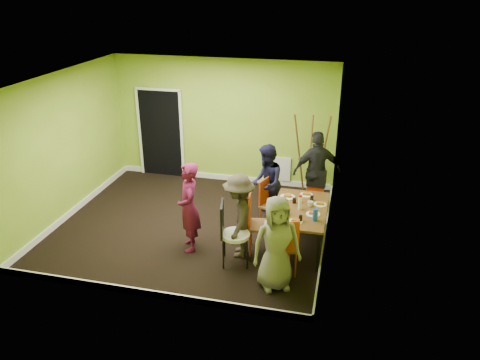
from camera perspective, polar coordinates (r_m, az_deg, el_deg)
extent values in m
plane|color=black|center=(9.04, -5.73, -5.45)|extent=(5.00, 5.00, 0.00)
cube|color=#86A62A|center=(10.48, -2.05, 7.12)|extent=(5.00, 0.04, 2.80)
cube|color=#86A62A|center=(6.56, -12.58, -3.93)|extent=(5.00, 0.04, 2.80)
cube|color=#86A62A|center=(9.55, -20.45, 3.96)|extent=(0.04, 4.50, 2.80)
cube|color=#86A62A|center=(8.01, 11.04, 1.37)|extent=(0.04, 4.50, 2.80)
cube|color=white|center=(8.07, -6.54, 12.23)|extent=(5.00, 4.50, 0.04)
cube|color=black|center=(11.05, -9.62, 5.61)|extent=(1.00, 0.05, 2.04)
cube|color=white|center=(10.53, 4.82, 1.36)|extent=(0.50, 0.04, 0.55)
cylinder|color=black|center=(7.66, 3.65, -8.07)|extent=(0.04, 0.04, 0.71)
cylinder|color=black|center=(7.59, 9.52, -8.70)|extent=(0.04, 0.04, 0.71)
cylinder|color=black|center=(8.85, 5.23, -3.49)|extent=(0.04, 0.04, 0.71)
cylinder|color=black|center=(8.79, 10.27, -3.99)|extent=(0.04, 0.04, 0.71)
cube|color=brown|center=(8.03, 7.33, -3.57)|extent=(0.90, 1.50, 0.04)
cylinder|color=#D64214|center=(9.06, 3.58, -3.74)|extent=(0.03, 0.03, 0.43)
cylinder|color=#D64214|center=(8.81, 2.50, -4.56)|extent=(0.03, 0.03, 0.43)
cylinder|color=#D64214|center=(8.92, 5.40, -4.27)|extent=(0.03, 0.03, 0.43)
cylinder|color=#D64214|center=(8.66, 4.36, -5.12)|extent=(0.03, 0.03, 0.43)
cube|color=brown|center=(8.76, 4.00, -3.16)|extent=(0.49, 0.49, 0.04)
cube|color=#D64214|center=(8.73, 3.00, -1.34)|extent=(0.15, 0.35, 0.48)
cylinder|color=#D64214|center=(8.25, 1.38, -6.38)|extent=(0.03, 0.03, 0.49)
cylinder|color=#D64214|center=(7.93, 1.23, -7.72)|extent=(0.03, 0.03, 0.49)
cylinder|color=#D64214|center=(8.25, 3.98, -6.46)|extent=(0.03, 0.03, 0.49)
cylinder|color=#D64214|center=(7.93, 3.95, -7.81)|extent=(0.03, 0.03, 0.49)
cube|color=brown|center=(7.96, 2.67, -5.55)|extent=(0.50, 0.50, 0.04)
cube|color=#D64214|center=(7.83, 1.18, -3.61)|extent=(0.10, 0.42, 0.55)
cylinder|color=#D64214|center=(9.48, 9.93, -2.91)|extent=(0.02, 0.02, 0.39)
cylinder|color=#D64214|center=(9.53, 8.18, -2.63)|extent=(0.02, 0.02, 0.39)
cylinder|color=#D64214|center=(9.22, 9.54, -3.68)|extent=(0.02, 0.02, 0.39)
cylinder|color=#D64214|center=(9.27, 7.74, -3.39)|extent=(0.02, 0.02, 0.39)
cube|color=brown|center=(9.29, 8.92, -2.06)|extent=(0.39, 0.39, 0.04)
cube|color=#D64214|center=(9.34, 9.24, -0.34)|extent=(0.33, 0.07, 0.44)
cylinder|color=#D64214|center=(7.39, 4.11, -10.50)|extent=(0.03, 0.03, 0.47)
cylinder|color=#D64214|center=(7.47, 6.79, -10.18)|extent=(0.03, 0.03, 0.47)
cylinder|color=#D64214|center=(7.67, 3.46, -9.04)|extent=(0.03, 0.03, 0.47)
cylinder|color=#D64214|center=(7.76, 6.05, -8.76)|extent=(0.03, 0.03, 0.47)
cube|color=brown|center=(7.44, 5.17, -8.10)|extent=(0.55, 0.55, 0.04)
cube|color=#D64214|center=(7.14, 5.66, -6.99)|extent=(0.38, 0.19, 0.52)
cylinder|color=black|center=(7.94, -1.90, -7.65)|extent=(0.03, 0.03, 0.51)
cylinder|color=black|center=(7.61, -2.05, -9.14)|extent=(0.03, 0.03, 0.51)
cylinder|color=black|center=(7.93, 0.89, -7.68)|extent=(0.03, 0.03, 0.51)
cylinder|color=black|center=(7.60, 0.87, -9.18)|extent=(0.03, 0.03, 0.51)
cylinder|color=white|center=(7.63, -0.55, -6.72)|extent=(0.47, 0.47, 0.06)
cube|color=black|center=(7.50, -2.20, -4.76)|extent=(0.12, 0.42, 0.56)
cylinder|color=brown|center=(9.86, 7.23, 3.00)|extent=(0.27, 0.44, 1.88)
cylinder|color=brown|center=(9.83, 10.03, 2.75)|extent=(0.27, 0.44, 1.88)
cylinder|color=brown|center=(9.59, 8.47, 2.31)|extent=(0.04, 0.43, 1.83)
cube|color=brown|center=(9.81, 8.58, 2.46)|extent=(0.50, 0.04, 0.04)
cylinder|color=white|center=(8.39, 5.81, -2.06)|extent=(0.27, 0.27, 0.01)
cylinder|color=white|center=(7.76, 4.98, -4.26)|extent=(0.26, 0.26, 0.01)
cylinder|color=white|center=(8.51, 8.09, -1.79)|extent=(0.23, 0.23, 0.01)
cylinder|color=white|center=(7.58, 6.79, -5.05)|extent=(0.22, 0.22, 0.01)
cylinder|color=white|center=(8.19, 9.74, -2.95)|extent=(0.22, 0.22, 0.01)
cylinder|color=white|center=(7.85, 8.90, -4.11)|extent=(0.24, 0.24, 0.01)
cylinder|color=white|center=(7.93, 7.33, -2.80)|extent=(0.06, 0.06, 0.24)
cylinder|color=#183FB8|center=(7.62, 9.16, -4.20)|extent=(0.08, 0.08, 0.21)
cylinder|color=#D64214|center=(8.21, 7.48, -2.51)|extent=(0.04, 0.04, 0.07)
cylinder|color=black|center=(8.17, 6.64, -2.50)|extent=(0.07, 0.07, 0.09)
cylinder|color=black|center=(8.30, 8.75, -2.22)|extent=(0.06, 0.06, 0.09)
cylinder|color=black|center=(7.60, 7.39, -4.64)|extent=(0.06, 0.06, 0.10)
imported|color=white|center=(7.80, 5.53, -3.80)|extent=(0.12, 0.12, 0.09)
imported|color=white|center=(8.10, 8.55, -2.88)|extent=(0.10, 0.10, 0.09)
imported|color=#5D1036|center=(7.94, -6.24, -3.33)|extent=(0.57, 0.68, 1.58)
imported|color=black|center=(8.89, 3.25, -0.41)|extent=(0.72, 0.84, 1.52)
imported|color=#302920|center=(7.75, -0.12, -4.43)|extent=(0.62, 0.99, 1.46)
imported|color=black|center=(9.40, 9.35, 1.07)|extent=(1.04, 0.72, 1.64)
imported|color=gray|center=(6.98, 4.48, -7.72)|extent=(0.87, 0.74, 1.50)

